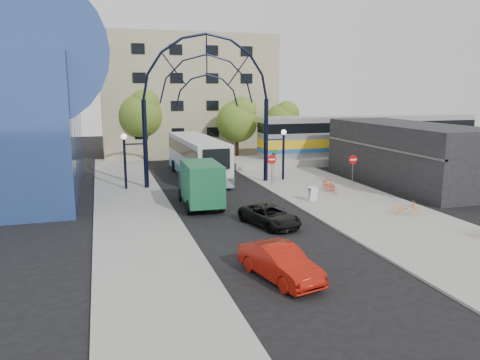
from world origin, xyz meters
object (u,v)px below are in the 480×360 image
object	(u,v)px
green_truck	(200,184)
gateway_arch	(207,79)
stop_sign	(272,162)
red_sedan	(280,263)
street_name_sign	(274,159)
bike_far_a	(406,208)
bike_near_b	(328,184)
tree_north_c	(283,120)
tree_north_b	(141,113)
train_car	(370,135)
black_suv	(270,216)
city_bus	(197,157)
do_not_enter_sign	(353,163)
tree_north_a	(238,119)
sandwich_board	(313,192)
bike_near_a	(332,187)

from	to	relation	value
green_truck	gateway_arch	bearing A→B (deg)	74.44
stop_sign	red_sedan	distance (m)	18.99
street_name_sign	bike_far_a	world-z (taller)	street_name_sign
bike_far_a	green_truck	bearing A→B (deg)	83.68
gateway_arch	bike_near_b	bearing A→B (deg)	-31.59
gateway_arch	tree_north_c	xyz separation A→B (m)	(12.12, 13.93, -4.28)
tree_north_b	red_sedan	world-z (taller)	tree_north_b
bike_near_b	train_car	bearing A→B (deg)	44.55
black_suv	red_sedan	distance (m)	7.77
train_car	bike_near_b	bearing A→B (deg)	-131.85
city_bus	red_sedan	size ratio (longest dim) A/B	3.00
train_car	bike_far_a	size ratio (longest dim) A/B	14.99
do_not_enter_sign	red_sedan	distance (m)	20.25
stop_sign	black_suv	size ratio (longest dim) A/B	0.59
tree_north_a	green_truck	world-z (taller)	tree_north_a
sandwich_board	bike_near_a	distance (m)	3.23
stop_sign	tree_north_b	world-z (taller)	tree_north_b
black_suv	green_truck	bearing A→B (deg)	100.56
street_name_sign	sandwich_board	distance (m)	6.78
bike_near_a	bike_far_a	bearing A→B (deg)	-80.39
sandwich_board	red_sedan	world-z (taller)	red_sedan
stop_sign	red_sedan	xyz separation A→B (m)	(-6.33, -17.86, -1.27)
train_car	do_not_enter_sign	bearing A→B (deg)	-126.87
bike_near_a	stop_sign	bearing A→B (deg)	127.77
bike_near_a	city_bus	bearing A→B (deg)	128.46
do_not_enter_sign	tree_north_b	bearing A→B (deg)	126.74
stop_sign	tree_north_c	xyz separation A→B (m)	(7.32, 15.93, 2.28)
gateway_arch	city_bus	xyz separation A→B (m)	(-0.14, 3.72, -6.69)
gateway_arch	red_sedan	bearing A→B (deg)	-94.40
street_name_sign	tree_north_b	world-z (taller)	tree_north_b
tree_north_c	train_car	bearing A→B (deg)	-36.96
street_name_sign	sandwich_board	bearing A→B (deg)	-86.54
do_not_enter_sign	green_truck	distance (m)	13.40
street_name_sign	bike_far_a	xyz separation A→B (m)	(4.34, -11.60, -1.57)
tree_north_b	do_not_enter_sign	bearing A→B (deg)	-53.26
street_name_sign	city_bus	distance (m)	7.41
do_not_enter_sign	bike_near_b	size ratio (longest dim) A/B	1.48
red_sedan	bike_far_a	size ratio (longest dim) A/B	2.61
stop_sign	sandwich_board	world-z (taller)	stop_sign
do_not_enter_sign	bike_near_a	distance (m)	3.79
stop_sign	bike_near_a	world-z (taller)	stop_sign
train_car	gateway_arch	bearing A→B (deg)	-158.20
street_name_sign	tree_north_c	world-z (taller)	tree_north_c
sandwich_board	bike_far_a	distance (m)	6.35
street_name_sign	bike_far_a	bearing A→B (deg)	-69.50
tree_north_a	black_suv	size ratio (longest dim) A/B	1.64
sandwich_board	tree_north_b	xyz separation A→B (m)	(-9.48, 23.95, 4.52)
train_car	tree_north_c	xyz separation A→B (m)	(-7.88, 5.93, 1.37)
street_name_sign	train_car	world-z (taller)	train_car
sandwich_board	city_bus	distance (m)	13.12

